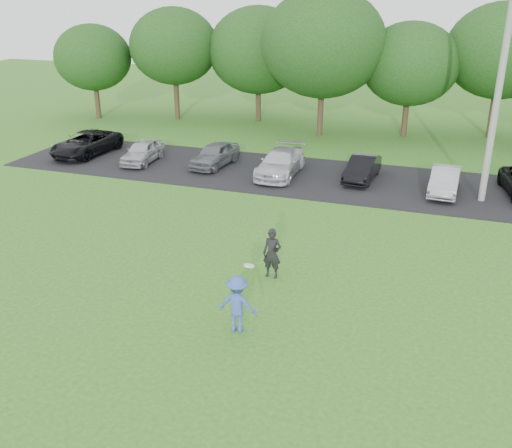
# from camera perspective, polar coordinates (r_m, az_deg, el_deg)

# --- Properties ---
(ground) EXTENTS (100.00, 100.00, 0.00)m
(ground) POSITION_cam_1_polar(r_m,az_deg,el_deg) (16.42, -4.01, -8.63)
(ground) COLOR #29681D
(ground) RESTS_ON ground
(parking_lot) EXTENTS (32.00, 6.50, 0.03)m
(parking_lot) POSITION_cam_1_polar(r_m,az_deg,el_deg) (27.82, 6.38, 4.62)
(parking_lot) COLOR black
(parking_lot) RESTS_ON ground
(utility_pole) EXTENTS (0.28, 0.28, 10.65)m
(utility_pole) POSITION_cam_1_polar(r_m,az_deg,el_deg) (25.28, 23.31, 13.57)
(utility_pole) COLOR gray
(utility_pole) RESTS_ON ground
(frisbee_player) EXTENTS (1.06, 0.62, 2.01)m
(frisbee_player) POSITION_cam_1_polar(r_m,az_deg,el_deg) (15.10, -1.86, -8.00)
(frisbee_player) COLOR #3C56A9
(frisbee_player) RESTS_ON ground
(camera_bystander) EXTENTS (0.60, 0.43, 1.62)m
(camera_bystander) POSITION_cam_1_polar(r_m,az_deg,el_deg) (17.83, 1.62, -2.97)
(camera_bystander) COLOR black
(camera_bystander) RESTS_ON ground
(parked_cars) EXTENTS (28.05, 4.87, 1.25)m
(parked_cars) POSITION_cam_1_polar(r_m,az_deg,el_deg) (27.96, 3.55, 6.11)
(parked_cars) COLOR black
(parked_cars) RESTS_ON parking_lot
(tree_row) EXTENTS (42.39, 9.85, 8.64)m
(tree_row) POSITION_cam_1_polar(r_m,az_deg,el_deg) (36.07, 12.80, 16.26)
(tree_row) COLOR #38281C
(tree_row) RESTS_ON ground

